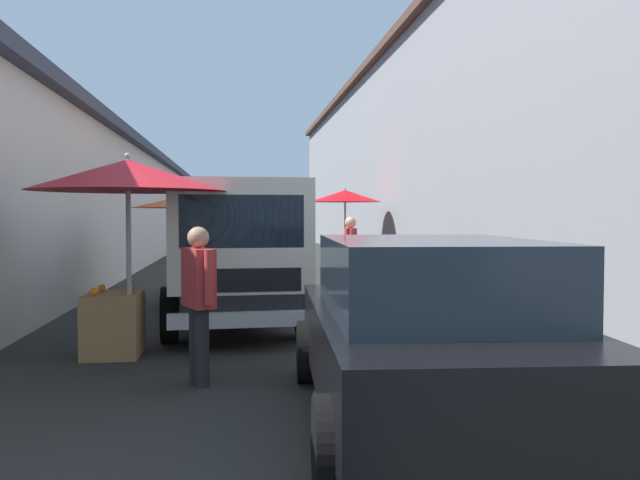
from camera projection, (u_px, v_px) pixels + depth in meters
ground at (275, 288)px, 14.79m from camera, size 90.00×90.00×0.00m
building_right_concrete at (538, 148)px, 17.77m from camera, size 49.80×7.50×6.82m
fruit_stall_far_left at (125, 201)px, 7.54m from camera, size 2.22×2.22×2.33m
fruit_stall_near_left at (210, 211)px, 12.38m from camera, size 2.87×2.87×2.16m
fruit_stall_mid_lane at (343, 212)px, 19.88m from camera, size 2.15×2.15×2.44m
hatchback_car at (427, 330)px, 5.16m from camera, size 4.00×2.09×1.45m
delivery_truck at (236, 257)px, 9.26m from camera, size 5.01×2.19×2.08m
vendor_by_crates at (350, 252)px, 12.77m from camera, size 0.64×0.23×1.59m
vendor_in_shade at (199, 295)px, 6.34m from camera, size 0.57×0.36×1.52m
parked_scooter at (402, 273)px, 13.57m from camera, size 1.69×0.41×1.14m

